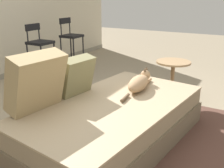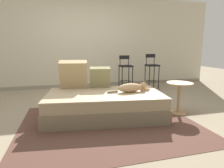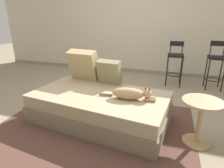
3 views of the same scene
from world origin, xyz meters
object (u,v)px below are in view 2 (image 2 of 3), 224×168
throw_pillow_corner (74,74)px  throw_pillow_middle (100,77)px  couch (105,104)px  cat (132,87)px  bar_stool_near_window (126,70)px  bar_stool_by_doorway (152,70)px  side_table (179,93)px

throw_pillow_corner → throw_pillow_middle: bearing=-7.4°
couch → cat: 0.53m
couch → throw_pillow_middle: (0.01, 0.42, 0.39)m
bar_stool_near_window → bar_stool_by_doorway: size_ratio=0.97×
throw_pillow_middle → side_table: throw_pillow_middle is taller
bar_stool_near_window → bar_stool_by_doorway: 0.78m
cat → throw_pillow_middle: bearing=132.8°
couch → bar_stool_near_window: bearing=62.0°
throw_pillow_corner → throw_pillow_middle: 0.47m
throw_pillow_corner → side_table: throw_pillow_corner is taller
throw_pillow_corner → bar_stool_by_doorway: size_ratio=0.53×
throw_pillow_corner → bar_stool_by_doorway: bar_stool_by_doorway is taller
couch → throw_pillow_corner: bearing=133.7°
throw_pillow_middle → side_table: 1.42m
couch → throw_pillow_corner: throw_pillow_corner is taller
throw_pillow_corner → throw_pillow_middle: (0.47, -0.06, -0.06)m
bar_stool_by_doorway → side_table: size_ratio=1.77×
side_table → throw_pillow_middle: bearing=155.3°
throw_pillow_corner → bar_stool_near_window: 2.00m
bar_stool_by_doorway → cat: bearing=-124.5°
couch → bar_stool_near_window: size_ratio=2.14×
couch → side_table: (1.28, -0.17, 0.15)m
cat → side_table: size_ratio=1.37×
throw_pillow_corner → bar_stool_by_doorway: bearing=31.8°
cat → bar_stool_near_window: 1.99m
couch → throw_pillow_middle: throw_pillow_middle is taller
bar_stool_by_doorway → throw_pillow_corner: bearing=-148.2°
throw_pillow_middle → bar_stool_by_doorway: (1.76, 1.44, -0.06)m
couch → cat: cat is taller
cat → bar_stool_near_window: size_ratio=0.80×
throw_pillow_middle → bar_stool_near_window: (0.98, 1.44, -0.06)m
cat → bar_stool_by_doorway: bar_stool_by_doorway is taller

